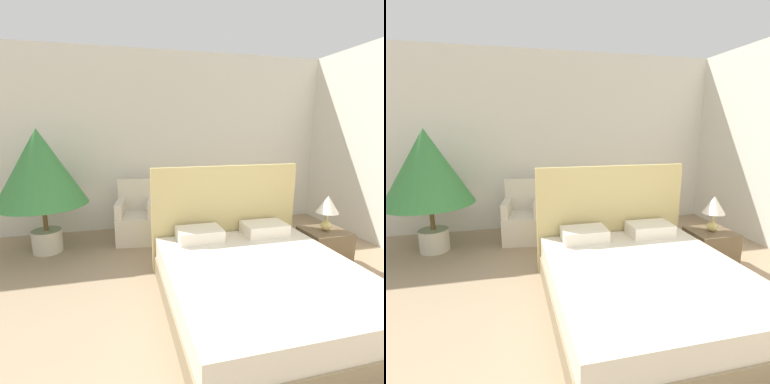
% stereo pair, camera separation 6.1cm
% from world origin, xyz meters
% --- Properties ---
extents(wall_back, '(10.00, 0.06, 2.90)m').
position_xyz_m(wall_back, '(0.00, 3.93, 1.45)').
color(wall_back, silver).
rests_on(wall_back, ground_plane).
extents(bed, '(1.80, 2.04, 1.25)m').
position_xyz_m(bed, '(0.28, 1.24, 0.26)').
color(bed, '#8C7A5B').
rests_on(bed, ground_plane).
extents(armchair_near_window_left, '(0.63, 0.66, 0.91)m').
position_xyz_m(armchair_near_window_left, '(-0.73, 3.28, 0.29)').
color(armchair_near_window_left, beige).
rests_on(armchair_near_window_left, ground_plane).
extents(armchair_near_window_right, '(0.63, 0.66, 0.91)m').
position_xyz_m(armchair_near_window_right, '(0.18, 3.28, 0.29)').
color(armchair_near_window_right, beige).
rests_on(armchair_near_window_right, ground_plane).
extents(potted_palm, '(1.17, 1.17, 1.69)m').
position_xyz_m(potted_palm, '(-1.96, 3.14, 1.15)').
color(potted_palm, beige).
rests_on(potted_palm, ground_plane).
extents(nightstand, '(0.51, 0.47, 0.45)m').
position_xyz_m(nightstand, '(1.47, 1.85, 0.23)').
color(nightstand, brown).
rests_on(nightstand, ground_plane).
extents(table_lamp, '(0.26, 0.26, 0.44)m').
position_xyz_m(table_lamp, '(1.47, 1.85, 0.75)').
color(table_lamp, tan).
rests_on(table_lamp, nightstand).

